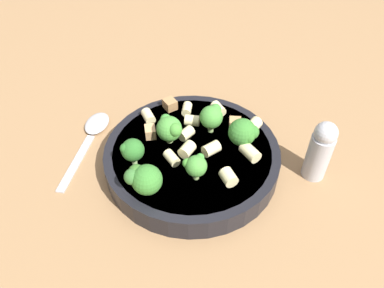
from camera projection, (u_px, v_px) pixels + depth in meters
ground_plane at (192, 165)px, 0.54m from camera, size 2.00×2.00×0.00m
pasta_bowl at (192, 156)px, 0.53m from camera, size 0.25×0.25×0.03m
broccoli_floret_0 at (143, 178)px, 0.45m from camera, size 0.04×0.04×0.04m
broccoli_floret_1 at (209, 116)px, 0.53m from camera, size 0.03×0.04×0.04m
broccoli_floret_2 at (196, 166)px, 0.47m from camera, size 0.03×0.03×0.04m
broccoli_floret_3 at (243, 132)px, 0.51m from camera, size 0.04×0.04×0.04m
broccoli_floret_4 at (170, 128)px, 0.51m from camera, size 0.04×0.04×0.04m
broccoli_floret_5 at (132, 150)px, 0.48m from camera, size 0.03×0.03×0.04m
rigatoni_0 at (211, 149)px, 0.51m from camera, size 0.02×0.03×0.02m
rigatoni_1 at (186, 133)px, 0.53m from camera, size 0.02×0.02×0.02m
rigatoni_2 at (218, 109)px, 0.57m from camera, size 0.03×0.02×0.02m
rigatoni_3 at (148, 116)px, 0.56m from camera, size 0.03×0.02×0.02m
rigatoni_4 at (229, 177)px, 0.47m from camera, size 0.03×0.03×0.02m
rigatoni_5 at (192, 120)px, 0.55m from camera, size 0.03×0.02×0.02m
rigatoni_6 at (184, 148)px, 0.51m from camera, size 0.02×0.02×0.02m
rigatoni_7 at (172, 158)px, 0.50m from camera, size 0.03×0.02×0.01m
rigatoni_8 at (250, 152)px, 0.50m from camera, size 0.03×0.03×0.02m
rigatoni_9 at (187, 109)px, 0.57m from camera, size 0.02×0.03×0.01m
rigatoni_10 at (254, 125)px, 0.54m from camera, size 0.02×0.02×0.02m
chicken_chunk_0 at (150, 132)px, 0.53m from camera, size 0.02×0.02×0.02m
chicken_chunk_1 at (235, 125)px, 0.54m from camera, size 0.03×0.03×0.02m
chicken_chunk_2 at (170, 104)px, 0.58m from camera, size 0.02×0.02×0.02m
pepper_shaker at (320, 150)px, 0.50m from camera, size 0.03×0.03×0.09m
spoon at (92, 133)px, 0.59m from camera, size 0.09×0.16×0.01m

